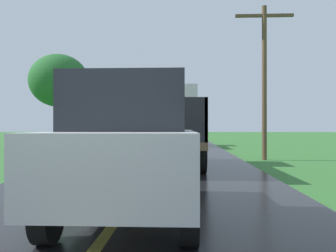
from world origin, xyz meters
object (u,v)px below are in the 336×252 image
Objects in this scene: following_car at (133,147)px; banana_truck_far at (176,126)px; banana_truck_near at (167,124)px; utility_pole_roadside at (264,75)px; roadside_tree_near_left at (59,81)px.

banana_truck_far is at bearing 89.54° from following_car.
banana_truck_near is 13.14m from banana_truck_far.
utility_pole_roadside is at bearing -70.15° from banana_truck_far.
banana_truck_near is at bearing -53.94° from roadside_tree_near_left.
roadside_tree_near_left is at bearing 145.45° from utility_pole_roadside.
banana_truck_far is 0.96× the size of roadside_tree_near_left.
utility_pole_roadside reaches higher than banana_truck_near.
following_car is at bearing -90.46° from banana_truck_far.
roadside_tree_near_left reaches higher than following_car.
banana_truck_far is 0.92× the size of utility_pole_roadside.
banana_truck_near reaches higher than following_car.
utility_pole_roadside reaches higher than roadside_tree_near_left.
banana_truck_near is 1.42× the size of following_car.
roadside_tree_near_left reaches higher than banana_truck_far.
following_car is (7.33, -17.65, -3.27)m from roadside_tree_near_left.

